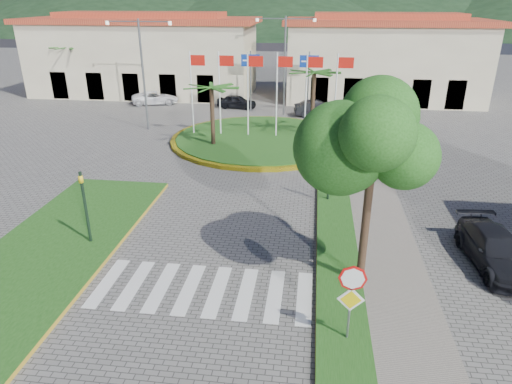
# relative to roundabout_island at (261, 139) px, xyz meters

# --- Properties ---
(ground) EXTENTS (160.00, 160.00, 0.00)m
(ground) POSITION_rel_roundabout_island_xyz_m (-0.00, -22.00, -0.17)
(ground) COLOR #64615E
(ground) RESTS_ON ground
(sidewalk_right) EXTENTS (4.00, 28.00, 0.15)m
(sidewalk_right) POSITION_rel_roundabout_island_xyz_m (6.00, -20.00, -0.10)
(sidewalk_right) COLOR gray
(sidewalk_right) RESTS_ON ground
(verge_right) EXTENTS (1.60, 28.00, 0.18)m
(verge_right) POSITION_rel_roundabout_island_xyz_m (4.80, -20.00, -0.08)
(verge_right) COLOR #1C4C15
(verge_right) RESTS_ON ground
(median_left) EXTENTS (5.00, 14.00, 0.18)m
(median_left) POSITION_rel_roundabout_island_xyz_m (-6.50, -16.00, -0.08)
(median_left) COLOR #1C4C15
(median_left) RESTS_ON ground
(crosswalk) EXTENTS (8.00, 3.00, 0.01)m
(crosswalk) POSITION_rel_roundabout_island_xyz_m (-0.00, -18.00, -0.17)
(crosswalk) COLOR silver
(crosswalk) RESTS_ON ground
(roundabout_island) EXTENTS (12.70, 12.70, 6.00)m
(roundabout_island) POSITION_rel_roundabout_island_xyz_m (0.00, 0.00, 0.00)
(roundabout_island) COLOR yellow
(roundabout_island) RESTS_ON ground
(stop_sign) EXTENTS (0.80, 0.11, 2.65)m
(stop_sign) POSITION_rel_roundabout_island_xyz_m (4.90, -20.04, 1.62)
(stop_sign) COLOR slate
(stop_sign) RESTS_ON ground
(deciduous_tree) EXTENTS (3.60, 3.60, 6.80)m
(deciduous_tree) POSITION_rel_roundabout_island_xyz_m (5.50, -17.00, 5.00)
(deciduous_tree) COLOR black
(deciduous_tree) RESTS_ON ground
(traffic_light_left) EXTENTS (0.15, 0.18, 3.20)m
(traffic_light_left) POSITION_rel_roundabout_island_xyz_m (-5.20, -15.50, 1.77)
(traffic_light_left) COLOR black
(traffic_light_left) RESTS_ON ground
(traffic_light_right) EXTENTS (0.15, 0.18, 3.20)m
(traffic_light_right) POSITION_rel_roundabout_island_xyz_m (4.50, -10.00, 1.77)
(traffic_light_right) COLOR black
(traffic_light_right) RESTS_ON ground
(traffic_light_far) EXTENTS (0.18, 0.15, 3.20)m
(traffic_light_far) POSITION_rel_roundabout_island_xyz_m (8.00, 4.00, 1.77)
(traffic_light_far) COLOR black
(traffic_light_far) RESTS_ON ground
(direction_sign_west) EXTENTS (1.60, 0.14, 5.20)m
(direction_sign_west) POSITION_rel_roundabout_island_xyz_m (-2.00, 8.97, 3.36)
(direction_sign_west) COLOR slate
(direction_sign_west) RESTS_ON ground
(direction_sign_east) EXTENTS (1.60, 0.14, 5.20)m
(direction_sign_east) POSITION_rel_roundabout_island_xyz_m (3.00, 8.97, 3.36)
(direction_sign_east) COLOR slate
(direction_sign_east) RESTS_ON ground
(street_lamp_centre) EXTENTS (4.80, 0.16, 8.00)m
(street_lamp_centre) POSITION_rel_roundabout_island_xyz_m (1.00, 8.00, 4.32)
(street_lamp_centre) COLOR slate
(street_lamp_centre) RESTS_ON ground
(street_lamp_west) EXTENTS (4.80, 0.16, 8.00)m
(street_lamp_west) POSITION_rel_roundabout_island_xyz_m (-9.00, 2.00, 4.32)
(street_lamp_west) COLOR slate
(street_lamp_west) RESTS_ON ground
(building_left) EXTENTS (23.32, 9.54, 8.05)m
(building_left) POSITION_rel_roundabout_island_xyz_m (-14.00, 16.00, 3.73)
(building_left) COLOR beige
(building_left) RESTS_ON ground
(building_right) EXTENTS (19.08, 9.54, 8.05)m
(building_right) POSITION_rel_roundabout_island_xyz_m (10.00, 16.00, 3.73)
(building_right) COLOR beige
(building_right) RESTS_ON ground
(hill_near_back) EXTENTS (110.00, 110.00, 16.00)m
(hill_near_back) POSITION_rel_roundabout_island_xyz_m (-10.00, 108.00, 7.83)
(hill_near_back) COLOR black
(hill_near_back) RESTS_ON ground
(white_van) EXTENTS (4.73, 3.31, 1.20)m
(white_van) POSITION_rel_roundabout_island_xyz_m (-11.40, 10.78, 0.43)
(white_van) COLOR white
(white_van) RESTS_ON ground
(car_dark_a) EXTENTS (3.67, 1.79, 1.21)m
(car_dark_a) POSITION_rel_roundabout_island_xyz_m (-3.44, 10.04, 0.43)
(car_dark_a) COLOR black
(car_dark_a) RESTS_ON ground
(car_dark_b) EXTENTS (4.13, 2.04, 1.30)m
(car_dark_b) POSITION_rel_roundabout_island_xyz_m (3.91, 8.00, 0.48)
(car_dark_b) COLOR black
(car_dark_b) RESTS_ON ground
(car_side_right) EXTENTS (2.21, 4.64, 1.30)m
(car_side_right) POSITION_rel_roundabout_island_xyz_m (10.63, -15.00, 0.48)
(car_side_right) COLOR black
(car_side_right) RESTS_ON ground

